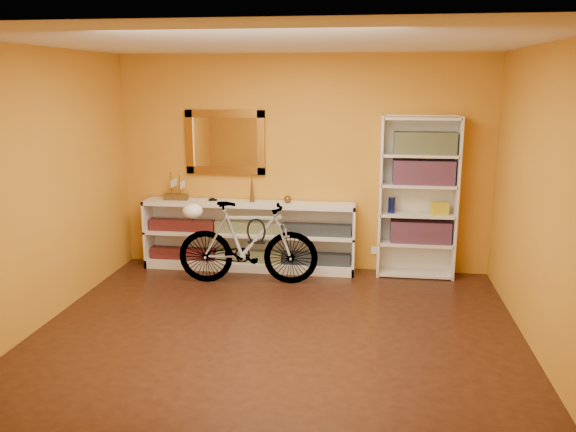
# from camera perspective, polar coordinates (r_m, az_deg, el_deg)

# --- Properties ---
(floor) EXTENTS (4.50, 4.00, 0.01)m
(floor) POSITION_cam_1_polar(r_m,az_deg,el_deg) (5.59, -1.02, -11.22)
(floor) COLOR black
(floor) RESTS_ON ground
(ceiling) EXTENTS (4.50, 4.00, 0.01)m
(ceiling) POSITION_cam_1_polar(r_m,az_deg,el_deg) (5.10, -1.14, 16.57)
(ceiling) COLOR silver
(ceiling) RESTS_ON ground
(back_wall) EXTENTS (4.50, 0.01, 2.60)m
(back_wall) POSITION_cam_1_polar(r_m,az_deg,el_deg) (7.15, 1.46, 5.08)
(back_wall) COLOR #C47D1D
(back_wall) RESTS_ON ground
(left_wall) EXTENTS (0.01, 4.00, 2.60)m
(left_wall) POSITION_cam_1_polar(r_m,az_deg,el_deg) (5.97, -23.00, 2.45)
(left_wall) COLOR #C47D1D
(left_wall) RESTS_ON ground
(right_wall) EXTENTS (0.01, 4.00, 2.60)m
(right_wall) POSITION_cam_1_polar(r_m,az_deg,el_deg) (5.33, 23.64, 1.22)
(right_wall) COLOR #C47D1D
(right_wall) RESTS_ON ground
(gilt_mirror) EXTENTS (0.98, 0.06, 0.78)m
(gilt_mirror) POSITION_cam_1_polar(r_m,az_deg,el_deg) (7.25, -6.11, 7.11)
(gilt_mirror) COLOR brown
(gilt_mirror) RESTS_ON back_wall
(wall_socket) EXTENTS (0.09, 0.02, 0.09)m
(wall_socket) POSITION_cam_1_polar(r_m,az_deg,el_deg) (7.31, 8.43, -3.32)
(wall_socket) COLOR silver
(wall_socket) RESTS_ON back_wall
(console_unit) EXTENTS (2.60, 0.35, 0.85)m
(console_unit) POSITION_cam_1_polar(r_m,az_deg,el_deg) (7.24, -3.81, -1.92)
(console_unit) COLOR silver
(console_unit) RESTS_ON floor
(cd_row_lower) EXTENTS (2.50, 0.13, 0.14)m
(cd_row_lower) POSITION_cam_1_polar(r_m,az_deg,el_deg) (7.29, -3.81, -3.89)
(cd_row_lower) COLOR black
(cd_row_lower) RESTS_ON console_unit
(cd_row_upper) EXTENTS (2.50, 0.13, 0.14)m
(cd_row_upper) POSITION_cam_1_polar(r_m,az_deg,el_deg) (7.19, -3.86, -1.11)
(cd_row_upper) COLOR navy
(cd_row_upper) RESTS_ON console_unit
(model_ship) EXTENTS (0.29, 0.11, 0.35)m
(model_ship) POSITION_cam_1_polar(r_m,az_deg,el_deg) (7.35, -10.85, 2.89)
(model_ship) COLOR #442F13
(model_ship) RESTS_ON console_unit
(toy_car) EXTENTS (0.00, 0.00, 0.00)m
(toy_car) POSITION_cam_1_polar(r_m,az_deg,el_deg) (7.24, -7.29, 1.48)
(toy_car) COLOR black
(toy_car) RESTS_ON console_unit
(bronze_ornament) EXTENTS (0.06, 0.06, 0.36)m
(bronze_ornament) POSITION_cam_1_polar(r_m,az_deg,el_deg) (7.10, -3.51, 2.78)
(bronze_ornament) COLOR brown
(bronze_ornament) RESTS_ON console_unit
(decorative_orb) EXTENTS (0.09, 0.09, 0.09)m
(decorative_orb) POSITION_cam_1_polar(r_m,az_deg,el_deg) (7.05, -0.03, 1.63)
(decorative_orb) COLOR brown
(decorative_orb) RESTS_ON console_unit
(bookcase) EXTENTS (0.90, 0.30, 1.90)m
(bookcase) POSITION_cam_1_polar(r_m,az_deg,el_deg) (7.02, 12.47, 1.73)
(bookcase) COLOR silver
(bookcase) RESTS_ON floor
(book_row_a) EXTENTS (0.70, 0.22, 0.26)m
(book_row_a) POSITION_cam_1_polar(r_m,az_deg,el_deg) (7.12, 12.71, -1.48)
(book_row_a) COLOR maroon
(book_row_a) RESTS_ON bookcase
(book_row_b) EXTENTS (0.70, 0.22, 0.28)m
(book_row_b) POSITION_cam_1_polar(r_m,az_deg,el_deg) (6.98, 13.00, 4.17)
(book_row_b) COLOR maroon
(book_row_b) RESTS_ON bookcase
(book_row_c) EXTENTS (0.70, 0.22, 0.25)m
(book_row_c) POSITION_cam_1_polar(r_m,az_deg,el_deg) (6.93, 13.14, 6.91)
(book_row_c) COLOR #1B575F
(book_row_c) RESTS_ON bookcase
(travel_mug) EXTENTS (0.08, 0.08, 0.19)m
(travel_mug) POSITION_cam_1_polar(r_m,az_deg,el_deg) (7.00, 10.01, 1.04)
(travel_mug) COLOR navy
(travel_mug) RESTS_ON bookcase
(red_tin) EXTENTS (0.15, 0.15, 0.18)m
(red_tin) POSITION_cam_1_polar(r_m,az_deg,el_deg) (6.95, 11.04, 6.75)
(red_tin) COLOR maroon
(red_tin) RESTS_ON bookcase
(yellow_bag) EXTENTS (0.21, 0.16, 0.15)m
(yellow_bag) POSITION_cam_1_polar(r_m,az_deg,el_deg) (7.03, 14.48, 0.70)
(yellow_bag) COLOR gold
(yellow_bag) RESTS_ON bookcase
(bicycle) EXTENTS (0.56, 1.66, 0.96)m
(bicycle) POSITION_cam_1_polar(r_m,az_deg,el_deg) (6.72, -3.90, -2.61)
(bicycle) COLOR silver
(bicycle) RESTS_ON floor
(helmet) EXTENTS (0.23, 0.22, 0.17)m
(helmet) POSITION_cam_1_polar(r_m,az_deg,el_deg) (6.74, -9.23, 0.49)
(helmet) COLOR white
(helmet) RESTS_ON bicycle
(u_lock) EXTENTS (0.22, 0.02, 0.22)m
(u_lock) POSITION_cam_1_polar(r_m,az_deg,el_deg) (6.67, -3.10, -1.44)
(u_lock) COLOR black
(u_lock) RESTS_ON bicycle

